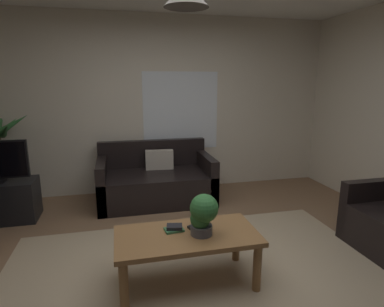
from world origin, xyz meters
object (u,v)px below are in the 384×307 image
at_px(couch_under_window, 156,182).
at_px(potted_palm_corner, 2,162).
at_px(book_on_table_1, 174,227).
at_px(remote_on_table_1, 200,229).
at_px(coffee_table, 187,242).
at_px(remote_on_table_0, 197,226).
at_px(potted_plant_on_table, 203,214).
at_px(book_on_table_0, 174,230).

height_order(couch_under_window, potted_palm_corner, potted_palm_corner).
height_order(book_on_table_1, potted_palm_corner, potted_palm_corner).
bearing_deg(remote_on_table_1, coffee_table, -140.17).
height_order(remote_on_table_0, potted_plant_on_table, potted_plant_on_table).
bearing_deg(potted_plant_on_table, coffee_table, 160.08).
xyz_separation_m(couch_under_window, remote_on_table_0, (0.13, -1.87, 0.19)).
xyz_separation_m(coffee_table, remote_on_table_0, (0.11, 0.10, 0.08)).
height_order(book_on_table_0, potted_plant_on_table, potted_plant_on_table).
xyz_separation_m(couch_under_window, book_on_table_1, (-0.07, -1.89, 0.21)).
bearing_deg(potted_plant_on_table, potted_palm_corner, 133.77).
relative_size(coffee_table, potted_palm_corner, 0.89).
bearing_deg(book_on_table_1, potted_palm_corner, 132.48).
bearing_deg(coffee_table, remote_on_table_1, 15.59).
height_order(couch_under_window, remote_on_table_0, couch_under_window).
distance_m(coffee_table, book_on_table_1, 0.16).
height_order(potted_plant_on_table, potted_palm_corner, potted_palm_corner).
bearing_deg(potted_palm_corner, remote_on_table_0, -44.49).
bearing_deg(potted_palm_corner, remote_on_table_1, -45.31).
height_order(coffee_table, book_on_table_0, book_on_table_0).
relative_size(book_on_table_1, remote_on_table_1, 0.81).
distance_m(couch_under_window, potted_palm_corner, 2.06).
distance_m(remote_on_table_1, potted_palm_corner, 3.06).
bearing_deg(remote_on_table_1, potted_plant_on_table, -62.19).
xyz_separation_m(couch_under_window, coffee_table, (0.02, -1.97, 0.11)).
bearing_deg(couch_under_window, remote_on_table_0, -86.14).
xyz_separation_m(book_on_table_0, potted_palm_corner, (-1.94, 2.13, 0.17)).
bearing_deg(coffee_table, book_on_table_0, 139.69).
relative_size(book_on_table_1, potted_palm_corner, 0.10).
relative_size(couch_under_window, potted_plant_on_table, 4.56).
relative_size(coffee_table, book_on_table_1, 9.03).
bearing_deg(book_on_table_1, potted_plant_on_table, -30.99).
relative_size(book_on_table_1, remote_on_table_0, 0.81).
relative_size(remote_on_table_1, potted_plant_on_table, 0.46).
bearing_deg(remote_on_table_1, book_on_table_1, -169.50).
distance_m(coffee_table, remote_on_table_1, 0.15).
bearing_deg(remote_on_table_1, book_on_table_0, -168.49).
bearing_deg(book_on_table_1, remote_on_table_0, 5.98).
distance_m(book_on_table_1, remote_on_table_0, 0.20).
bearing_deg(potted_plant_on_table, book_on_table_0, 150.09).
height_order(coffee_table, remote_on_table_1, remote_on_table_1).
height_order(couch_under_window, potted_plant_on_table, couch_under_window).
bearing_deg(remote_on_table_0, potted_palm_corner, -153.21).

